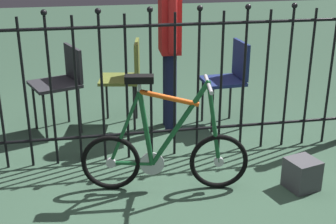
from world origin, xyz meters
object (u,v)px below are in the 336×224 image
chair_olive (127,74)px  display_crate (302,174)px  chair_charcoal (62,79)px  person_visitor (170,38)px  chair_navy (230,75)px  bicycle (164,150)px

chair_olive → display_crate: size_ratio=3.65×
chair_charcoal → person_visitor: person_visitor is taller
chair_navy → chair_olive: bearing=168.7°
bicycle → chair_charcoal: bearing=120.1°
bicycle → display_crate: size_ratio=5.27×
chair_navy → display_crate: chair_navy is taller
bicycle → chair_charcoal: bicycle is taller
chair_charcoal → display_crate: size_ratio=3.51×
chair_olive → display_crate: bearing=-52.7°
chair_olive → person_visitor: 0.57m
bicycle → chair_charcoal: (-0.75, 1.29, 0.20)m
bicycle → chair_olive: 1.34m
chair_charcoal → person_visitor: bearing=-8.0°
bicycle → person_visitor: 1.32m
person_visitor → display_crate: person_visitor is taller
chair_charcoal → display_crate: 2.33m
chair_charcoal → chair_navy: bearing=-6.1°
chair_navy → person_visitor: bearing=177.2°
chair_charcoal → chair_olive: 0.62m
chair_charcoal → chair_navy: chair_navy is taller
bicycle → chair_charcoal: size_ratio=1.50×
bicycle → person_visitor: size_ratio=0.80×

